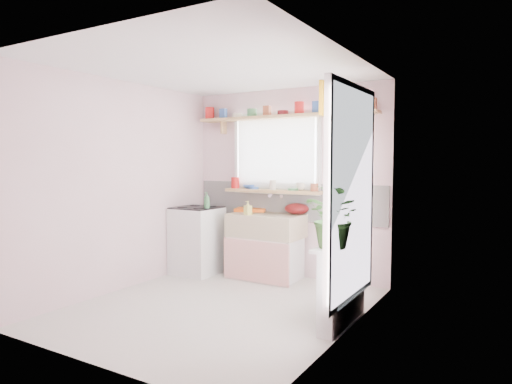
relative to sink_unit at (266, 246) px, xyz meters
The scene contains 19 objects.
room 1.31m from the sink_unit, 28.17° to the right, with size 3.20×3.20×3.20m.
sink_unit is the anchor object (origin of this frame).
cooker 0.98m from the sink_unit, 165.62° to the right, with size 0.58×0.58×0.93m.
radiator_ledge 1.82m from the sink_unit, 37.05° to the right, with size 0.22×0.95×0.78m.
windowsill 0.73m from the sink_unit, 90.00° to the left, with size 1.40×0.22×0.04m, color tan.
pine_shelf 1.70m from the sink_unit, 49.64° to the left, with size 2.52×0.24×0.04m, color tan.
shelf_crockery 1.78m from the sink_unit, 49.64° to the left, with size 2.47×0.11×0.12m.
sill_crockery 0.81m from the sink_unit, 90.00° to the left, with size 1.35×0.11×0.12m.
dish_tray 0.60m from the sink_unit, 149.96° to the left, with size 0.42×0.31×0.04m, color orange.
colander 0.64m from the sink_unit, 30.80° to the left, with size 0.32×0.32×0.15m, color #5E1011.
jade_plant 2.12m from the sink_unit, 42.96° to the right, with size 0.51×0.44×0.56m, color #346127.
fruit_bowl 1.59m from the sink_unit, 28.41° to the right, with size 0.31×0.31×0.08m, color silver.
herb_pot 2.08m from the sink_unit, 44.39° to the right, with size 0.10×0.07×0.19m, color #386528.
soap_bottle_sink 0.57m from the sink_unit, 129.28° to the right, with size 0.08×0.08×0.18m, color #E0DA63.
sill_cup 0.90m from the sink_unit, 32.81° to the left, with size 0.13×0.13×0.10m, color beige.
sill_bowl 0.89m from the sink_unit, 148.80° to the left, with size 0.18×0.18×0.06m, color #335BA7.
shelf_vase 2.15m from the sink_unit, ahead, with size 0.14×0.14×0.15m, color #9F5E31.
cooker_bottle 0.99m from the sink_unit, 157.01° to the right, with size 0.08×0.08×0.22m, color #397243.
fruit 1.61m from the sink_unit, 28.10° to the right, with size 0.20×0.14×0.10m.
Camera 1 is at (2.76, -3.86, 1.55)m, focal length 32.00 mm.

